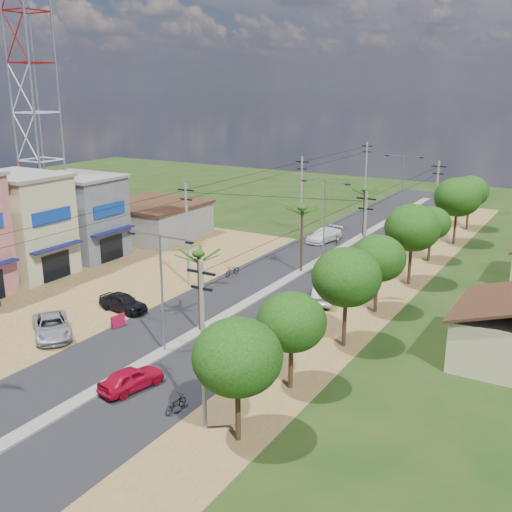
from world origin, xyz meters
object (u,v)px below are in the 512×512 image
(car_parked_dark, at_px, (123,303))
(car_silver_mid, at_px, (323,293))
(car_red_near, at_px, (131,379))
(car_white_far, at_px, (324,235))
(roadside_sign, at_px, (118,321))
(moto_rider_east, at_px, (176,404))
(car_parked_silver, at_px, (52,327))

(car_parked_dark, bearing_deg, car_silver_mid, -47.57)
(car_red_near, distance_m, car_white_far, 36.79)
(roadside_sign, bearing_deg, car_red_near, -32.09)
(moto_rider_east, bearing_deg, car_parked_dark, -36.01)
(car_white_far, xyz_separation_m, moto_rider_east, (8.15, -37.15, -0.29))
(car_red_near, relative_size, moto_rider_east, 2.35)
(car_silver_mid, height_order, moto_rider_east, car_silver_mid)
(roadside_sign, bearing_deg, car_white_far, 95.22)
(roadside_sign, bearing_deg, car_silver_mid, 59.88)
(moto_rider_east, bearing_deg, car_white_far, -76.21)
(car_red_near, relative_size, car_parked_silver, 0.77)
(car_white_far, distance_m, roadside_sign, 30.21)
(roadside_sign, bearing_deg, moto_rider_east, -23.08)
(car_white_far, bearing_deg, car_parked_silver, -88.29)
(car_parked_silver, relative_size, car_parked_dark, 1.22)
(car_silver_mid, relative_size, car_parked_silver, 0.90)
(car_parked_silver, height_order, roadside_sign, car_parked_silver)
(moto_rider_east, bearing_deg, roadside_sign, -31.84)
(car_silver_mid, height_order, car_white_far, car_silver_mid)
(car_silver_mid, bearing_deg, car_parked_silver, 29.91)
(car_white_far, height_order, car_parked_silver, car_white_far)
(roadside_sign, bearing_deg, car_parked_dark, 136.25)
(car_silver_mid, bearing_deg, car_red_near, 59.38)
(car_white_far, relative_size, roadside_sign, 4.21)
(car_parked_silver, bearing_deg, moto_rider_east, -68.16)
(car_parked_silver, bearing_deg, car_red_near, -69.89)
(car_silver_mid, bearing_deg, car_white_far, -85.85)
(car_white_far, relative_size, moto_rider_east, 2.99)
(car_white_far, distance_m, moto_rider_east, 38.04)
(car_parked_dark, bearing_deg, car_red_near, -130.89)
(car_red_near, distance_m, roadside_sign, 9.54)
(car_red_near, xyz_separation_m, moto_rider_east, (3.70, -0.64, -0.23))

